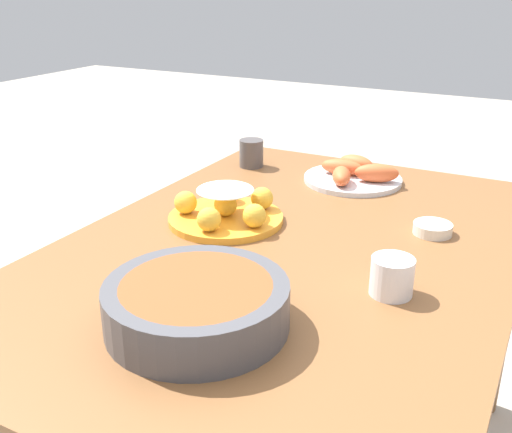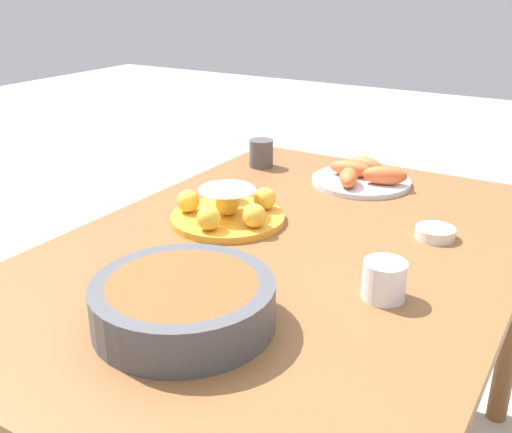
% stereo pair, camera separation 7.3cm
% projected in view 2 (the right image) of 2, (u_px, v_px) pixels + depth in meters
% --- Properties ---
extents(dining_table, '(1.35, 0.92, 0.73)m').
position_uv_depth(dining_table, '(286.00, 285.00, 1.32)').
color(dining_table, brown).
rests_on(dining_table, ground_plane).
extents(cake_plate, '(0.27, 0.27, 0.09)m').
position_uv_depth(cake_plate, '(228.00, 209.00, 1.40)').
color(cake_plate, gold).
rests_on(cake_plate, dining_table).
extents(serving_bowl, '(0.30, 0.30, 0.08)m').
position_uv_depth(serving_bowl, '(185.00, 302.00, 0.98)').
color(serving_bowl, '#4C4C51').
rests_on(serving_bowl, dining_table).
extents(sauce_bowl, '(0.09, 0.09, 0.02)m').
position_uv_depth(sauce_bowl, '(435.00, 232.00, 1.31)').
color(sauce_bowl, silver).
rests_on(sauce_bowl, dining_table).
extents(seafood_platter, '(0.27, 0.27, 0.06)m').
position_uv_depth(seafood_platter, '(362.00, 176.00, 1.65)').
color(seafood_platter, silver).
rests_on(seafood_platter, dining_table).
extents(cup_near, '(0.07, 0.07, 0.08)m').
position_uv_depth(cup_near, '(261.00, 153.00, 1.80)').
color(cup_near, '#4C4747').
rests_on(cup_near, dining_table).
extents(cup_far, '(0.08, 0.08, 0.07)m').
position_uv_depth(cup_far, '(384.00, 280.00, 1.06)').
color(cup_far, white).
rests_on(cup_far, dining_table).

